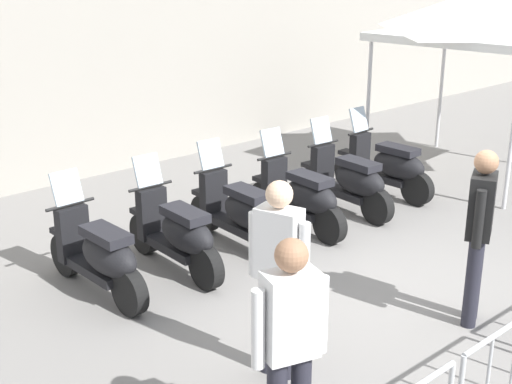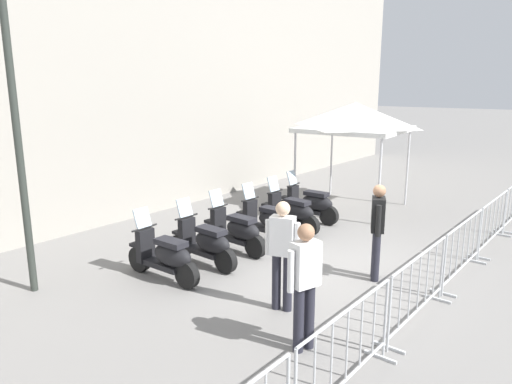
{
  "view_description": "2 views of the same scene",
  "coord_description": "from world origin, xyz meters",
  "px_view_note": "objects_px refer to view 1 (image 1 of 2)",
  "views": [
    {
      "loc": [
        -5.9,
        -3.32,
        3.41
      ],
      "look_at": [
        -0.38,
        1.75,
        0.83
      ],
      "focal_mm": 49.06,
      "sensor_mm": 36.0,
      "label": 1
    },
    {
      "loc": [
        -7.93,
        -3.39,
        3.46
      ],
      "look_at": [
        0.09,
        1.87,
        1.24
      ],
      "focal_mm": 33.65,
      "sensor_mm": 36.0,
      "label": 2
    }
  ],
  "objects_px": {
    "motorcycle_0": "(99,256)",
    "officer_by_barriers": "(479,228)",
    "motorcycle_1": "(177,234)",
    "motorcycle_4": "(348,181)",
    "motorcycle_3": "(300,197)",
    "motorcycle_2": "(239,213)",
    "canopy_tent": "(481,14)",
    "officer_mid_plaza": "(290,345)",
    "motorcycle_5": "(387,166)",
    "officer_near_row_end": "(278,269)"
  },
  "relations": [
    {
      "from": "motorcycle_1",
      "to": "canopy_tent",
      "type": "xyz_separation_m",
      "value": [
        5.61,
        -0.67,
        2.06
      ]
    },
    {
      "from": "motorcycle_1",
      "to": "motorcycle_5",
      "type": "bearing_deg",
      "value": -4.69
    },
    {
      "from": "officer_by_barriers",
      "to": "canopy_tent",
      "type": "height_order",
      "value": "canopy_tent"
    },
    {
      "from": "motorcycle_0",
      "to": "motorcycle_5",
      "type": "bearing_deg",
      "value": -5.56
    },
    {
      "from": "motorcycle_0",
      "to": "canopy_tent",
      "type": "distance_m",
      "value": 6.9
    },
    {
      "from": "officer_mid_plaza",
      "to": "officer_near_row_end",
      "type": "bearing_deg",
      "value": 44.53
    },
    {
      "from": "motorcycle_0",
      "to": "motorcycle_5",
      "type": "height_order",
      "value": "same"
    },
    {
      "from": "motorcycle_3",
      "to": "officer_by_barriers",
      "type": "distance_m",
      "value": 2.85
    },
    {
      "from": "officer_near_row_end",
      "to": "officer_by_barriers",
      "type": "relative_size",
      "value": 1.0
    },
    {
      "from": "officer_mid_plaza",
      "to": "canopy_tent",
      "type": "bearing_deg",
      "value": 17.62
    },
    {
      "from": "motorcycle_5",
      "to": "canopy_tent",
      "type": "relative_size",
      "value": 0.59
    },
    {
      "from": "motorcycle_0",
      "to": "canopy_tent",
      "type": "xyz_separation_m",
      "value": [
        6.54,
        -0.81,
        2.06
      ]
    },
    {
      "from": "motorcycle_1",
      "to": "motorcycle_0",
      "type": "bearing_deg",
      "value": 170.93
    },
    {
      "from": "motorcycle_2",
      "to": "officer_by_barriers",
      "type": "bearing_deg",
      "value": -85.63
    },
    {
      "from": "motorcycle_3",
      "to": "motorcycle_4",
      "type": "height_order",
      "value": "same"
    },
    {
      "from": "motorcycle_2",
      "to": "canopy_tent",
      "type": "bearing_deg",
      "value": -7.62
    },
    {
      "from": "motorcycle_1",
      "to": "motorcycle_3",
      "type": "distance_m",
      "value": 1.9
    },
    {
      "from": "motorcycle_2",
      "to": "motorcycle_4",
      "type": "distance_m",
      "value": 1.9
    },
    {
      "from": "motorcycle_5",
      "to": "canopy_tent",
      "type": "distance_m",
      "value": 2.77
    },
    {
      "from": "officer_mid_plaza",
      "to": "canopy_tent",
      "type": "distance_m",
      "value": 7.71
    },
    {
      "from": "motorcycle_1",
      "to": "motorcycle_3",
      "type": "xyz_separation_m",
      "value": [
        1.88,
        -0.23,
        0.0
      ]
    },
    {
      "from": "motorcycle_0",
      "to": "motorcycle_3",
      "type": "bearing_deg",
      "value": -7.64
    },
    {
      "from": "motorcycle_5",
      "to": "officer_by_barriers",
      "type": "xyz_separation_m",
      "value": [
        -2.62,
        -2.63,
        0.53
      ]
    },
    {
      "from": "canopy_tent",
      "to": "officer_mid_plaza",
      "type": "bearing_deg",
      "value": -162.38
    },
    {
      "from": "officer_mid_plaza",
      "to": "canopy_tent",
      "type": "height_order",
      "value": "canopy_tent"
    },
    {
      "from": "motorcycle_0",
      "to": "motorcycle_2",
      "type": "height_order",
      "value": "same"
    },
    {
      "from": "motorcycle_1",
      "to": "officer_mid_plaza",
      "type": "xyz_separation_m",
      "value": [
        -1.59,
        -2.95,
        0.53
      ]
    },
    {
      "from": "motorcycle_4",
      "to": "officer_by_barriers",
      "type": "xyz_separation_m",
      "value": [
        -1.66,
        -2.63,
        0.53
      ]
    },
    {
      "from": "motorcycle_3",
      "to": "motorcycle_5",
      "type": "xyz_separation_m",
      "value": [
        1.9,
        -0.08,
        0.0
      ]
    },
    {
      "from": "officer_near_row_end",
      "to": "canopy_tent",
      "type": "xyz_separation_m",
      "value": [
        6.37,
        1.47,
        1.54
      ]
    },
    {
      "from": "motorcycle_2",
      "to": "officer_by_barriers",
      "type": "distance_m",
      "value": 2.95
    },
    {
      "from": "motorcycle_0",
      "to": "canopy_tent",
      "type": "relative_size",
      "value": 0.59
    },
    {
      "from": "motorcycle_0",
      "to": "officer_by_barriers",
      "type": "height_order",
      "value": "officer_by_barriers"
    },
    {
      "from": "motorcycle_4",
      "to": "motorcycle_5",
      "type": "bearing_deg",
      "value": -0.4
    },
    {
      "from": "motorcycle_5",
      "to": "officer_near_row_end",
      "type": "bearing_deg",
      "value": -158.11
    },
    {
      "from": "motorcycle_5",
      "to": "officer_near_row_end",
      "type": "height_order",
      "value": "officer_near_row_end"
    },
    {
      "from": "motorcycle_4",
      "to": "officer_near_row_end",
      "type": "xyz_separation_m",
      "value": [
        -3.59,
        -1.83,
        0.53
      ]
    },
    {
      "from": "officer_by_barriers",
      "to": "motorcycle_2",
      "type": "bearing_deg",
      "value": 94.37
    },
    {
      "from": "motorcycle_2",
      "to": "canopy_tent",
      "type": "height_order",
      "value": "canopy_tent"
    },
    {
      "from": "motorcycle_2",
      "to": "officer_by_barriers",
      "type": "height_order",
      "value": "officer_by_barriers"
    },
    {
      "from": "motorcycle_1",
      "to": "motorcycle_4",
      "type": "bearing_deg",
      "value": -6.13
    },
    {
      "from": "motorcycle_3",
      "to": "motorcycle_4",
      "type": "distance_m",
      "value": 0.95
    },
    {
      "from": "motorcycle_1",
      "to": "officer_by_barriers",
      "type": "bearing_deg",
      "value": -68.3
    },
    {
      "from": "officer_near_row_end",
      "to": "canopy_tent",
      "type": "distance_m",
      "value": 6.72
    },
    {
      "from": "motorcycle_3",
      "to": "officer_near_row_end",
      "type": "height_order",
      "value": "officer_near_row_end"
    },
    {
      "from": "canopy_tent",
      "to": "motorcycle_2",
      "type": "bearing_deg",
      "value": 172.38
    },
    {
      "from": "motorcycle_1",
      "to": "officer_by_barriers",
      "type": "xyz_separation_m",
      "value": [
        1.17,
        -2.94,
        0.53
      ]
    },
    {
      "from": "motorcycle_4",
      "to": "canopy_tent",
      "type": "distance_m",
      "value": 3.48
    },
    {
      "from": "motorcycle_3",
      "to": "officer_mid_plaza",
      "type": "height_order",
      "value": "officer_mid_plaza"
    },
    {
      "from": "motorcycle_4",
      "to": "canopy_tent",
      "type": "height_order",
      "value": "canopy_tent"
    }
  ]
}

